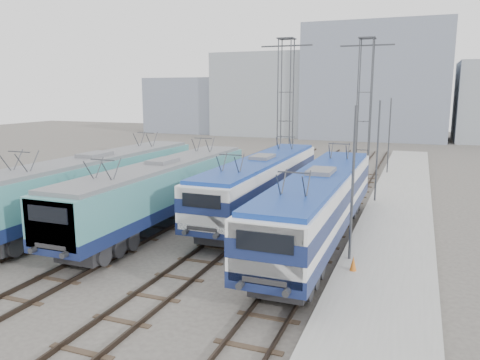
% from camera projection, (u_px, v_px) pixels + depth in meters
% --- Properties ---
extents(ground, '(160.00, 160.00, 0.00)m').
position_uv_depth(ground, '(157.00, 255.00, 21.91)').
color(ground, '#514C47').
extents(platform, '(4.00, 70.00, 0.30)m').
position_uv_depth(platform, '(394.00, 229.00, 25.62)').
color(platform, '#9E9E99').
rests_on(platform, ground).
extents(locomotive_far_left, '(2.94, 18.59, 3.50)m').
position_uv_depth(locomotive_far_left, '(94.00, 181.00, 27.74)').
color(locomotive_far_left, navy).
rests_on(locomotive_far_left, ground).
extents(locomotive_center_left, '(2.81, 17.72, 3.34)m').
position_uv_depth(locomotive_center_left, '(162.00, 188.00, 26.33)').
color(locomotive_center_left, navy).
rests_on(locomotive_center_left, ground).
extents(locomotive_center_right, '(2.74, 17.30, 3.25)m').
position_uv_depth(locomotive_center_right, '(261.00, 180.00, 28.69)').
color(locomotive_center_right, navy).
rests_on(locomotive_center_right, ground).
extents(locomotive_far_right, '(2.81, 17.77, 3.34)m').
position_uv_depth(locomotive_far_right, '(319.00, 201.00, 22.98)').
color(locomotive_far_right, navy).
rests_on(locomotive_far_right, ground).
extents(catenary_tower_west, '(4.50, 1.20, 12.00)m').
position_uv_depth(catenary_tower_west, '(285.00, 102.00, 40.85)').
color(catenary_tower_west, '#3F4247').
rests_on(catenary_tower_west, ground).
extents(catenary_tower_east, '(4.50, 1.20, 12.00)m').
position_uv_depth(catenary_tower_east, '(364.00, 102.00, 40.39)').
color(catenary_tower_east, '#3F4247').
rests_on(catenary_tower_east, ground).
extents(mast_front, '(0.12, 0.12, 7.00)m').
position_uv_depth(mast_front, '(353.00, 188.00, 20.06)').
color(mast_front, '#3F4247').
rests_on(mast_front, ground).
extents(mast_mid, '(0.12, 0.12, 7.00)m').
position_uv_depth(mast_mid, '(377.00, 154.00, 31.07)').
color(mast_mid, '#3F4247').
rests_on(mast_mid, ground).
extents(mast_rear, '(0.12, 0.12, 7.00)m').
position_uv_depth(mast_rear, '(389.00, 137.00, 42.07)').
color(mast_rear, '#3F4247').
rests_on(mast_rear, ground).
extents(safety_cone, '(0.28, 0.28, 0.61)m').
position_uv_depth(safety_cone, '(353.00, 263.00, 19.23)').
color(safety_cone, '#CD671C').
rests_on(safety_cone, platform).
extents(building_west, '(18.00, 12.00, 14.00)m').
position_uv_depth(building_west, '(270.00, 95.00, 82.40)').
color(building_west, '#939CA4').
rests_on(building_west, ground).
extents(building_center, '(22.00, 14.00, 18.00)m').
position_uv_depth(building_center, '(376.00, 82.00, 75.69)').
color(building_center, gray).
rests_on(building_center, ground).
extents(building_far_west, '(14.00, 10.00, 10.00)m').
position_uv_depth(building_far_west, '(189.00, 105.00, 88.41)').
color(building_far_west, gray).
rests_on(building_far_west, ground).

